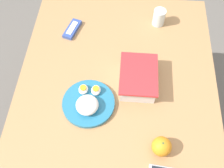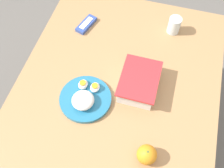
# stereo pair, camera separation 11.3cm
# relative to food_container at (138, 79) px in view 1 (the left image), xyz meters

# --- Properties ---
(ground_plane) EXTENTS (10.00, 10.00, 0.00)m
(ground_plane) POSITION_rel_food_container_xyz_m (0.05, -0.09, -0.75)
(ground_plane) COLOR #66605B
(table) EXTENTS (1.20, 0.89, 0.71)m
(table) POSITION_rel_food_container_xyz_m (0.05, -0.09, -0.10)
(table) COLOR #AD7F51
(table) RESTS_ON ground_plane
(food_container) EXTENTS (0.21, 0.16, 0.08)m
(food_container) POSITION_rel_food_container_xyz_m (0.00, 0.00, 0.00)
(food_container) COLOR white
(food_container) RESTS_ON table
(orange_fruit) EXTENTS (0.08, 0.08, 0.08)m
(orange_fruit) POSITION_rel_food_container_xyz_m (0.29, 0.09, 0.00)
(orange_fruit) COLOR orange
(orange_fruit) RESTS_ON table
(rice_plate) EXTENTS (0.22, 0.22, 0.06)m
(rice_plate) POSITION_rel_food_container_xyz_m (0.12, -0.20, -0.01)
(rice_plate) COLOR teal
(rice_plate) RESTS_ON table
(candy_bar) EXTENTS (0.13, 0.08, 0.02)m
(candy_bar) POSITION_rel_food_container_xyz_m (-0.28, -0.34, -0.02)
(candy_bar) COLOR #334C9E
(candy_bar) RESTS_ON table
(drinking_glass) EXTENTS (0.06, 0.06, 0.09)m
(drinking_glass) POSITION_rel_food_container_xyz_m (-0.36, 0.09, 0.01)
(drinking_glass) COLOR silver
(drinking_glass) RESTS_ON table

